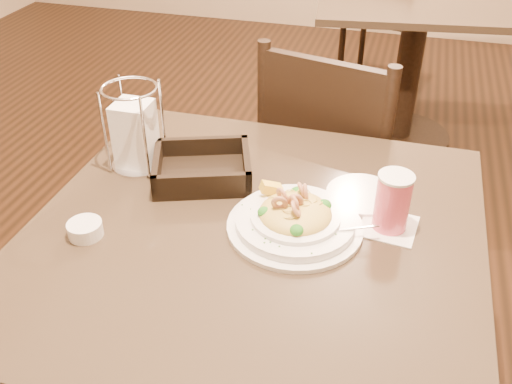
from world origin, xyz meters
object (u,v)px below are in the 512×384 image
(side_plate, at_px, (362,195))
(drink_glass, at_px, (392,202))
(pasta_bowl, at_px, (295,218))
(dining_chair_far, at_px, (384,7))
(bread_basket, at_px, (202,170))
(dining_chair_near, at_px, (334,173))
(background_table, at_px, (412,43))
(butter_ramekin, at_px, (85,229))
(napkin_caddy, at_px, (135,133))
(main_table, at_px, (254,313))

(side_plate, bearing_deg, drink_glass, -55.37)
(pasta_bowl, height_order, drink_glass, drink_glass)
(dining_chair_far, bearing_deg, side_plate, 106.92)
(bread_basket, bearing_deg, dining_chair_far, 84.27)
(dining_chair_near, xyz_separation_m, drink_glass, (0.18, -0.56, 0.31))
(bread_basket, bearing_deg, pasta_bowl, -27.32)
(bread_basket, height_order, side_plate, bread_basket)
(background_table, relative_size, butter_ramekin, 14.78)
(dining_chair_far, height_order, pasta_bowl, dining_chair_far)
(dining_chair_near, relative_size, pasta_bowl, 3.08)
(bread_basket, bearing_deg, napkin_caddy, 175.42)
(dining_chair_near, bearing_deg, main_table, 97.23)
(pasta_bowl, relative_size, bread_basket, 1.15)
(side_plate, bearing_deg, dining_chair_near, 104.32)
(background_table, height_order, napkin_caddy, napkin_caddy)
(dining_chair_far, bearing_deg, pasta_bowl, 103.93)
(background_table, distance_m, dining_chair_near, 1.23)
(background_table, xyz_separation_m, napkin_caddy, (-0.58, -1.69, 0.32))
(bread_basket, xyz_separation_m, napkin_caddy, (-0.16, 0.01, 0.06))
(background_table, distance_m, drink_glass, 1.80)
(main_table, height_order, side_plate, side_plate)
(bread_basket, distance_m, butter_ramekin, 0.30)
(drink_glass, bearing_deg, background_table, 90.25)
(drink_glass, relative_size, butter_ramekin, 1.80)
(pasta_bowl, relative_size, butter_ramekin, 4.40)
(dining_chair_near, bearing_deg, drink_glass, 122.02)
(butter_ramekin, bearing_deg, dining_chair_far, 81.52)
(pasta_bowl, bearing_deg, napkin_caddy, 161.22)
(dining_chair_far, bearing_deg, napkin_caddy, 93.83)
(dining_chair_near, distance_m, dining_chair_far, 1.80)
(dining_chair_far, height_order, bread_basket, dining_chair_far)
(main_table, relative_size, dining_chair_near, 0.97)
(main_table, relative_size, napkin_caddy, 4.48)
(main_table, relative_size, bread_basket, 3.44)
(background_table, bearing_deg, napkin_caddy, -108.91)
(napkin_caddy, height_order, butter_ramekin, napkin_caddy)
(drink_glass, bearing_deg, pasta_bowl, -163.03)
(drink_glass, bearing_deg, napkin_caddy, 172.00)
(bread_basket, distance_m, side_plate, 0.36)
(dining_chair_far, distance_m, pasta_bowl, 2.43)
(background_table, relative_size, bread_basket, 3.88)
(napkin_caddy, bearing_deg, dining_chair_near, 49.93)
(pasta_bowl, relative_size, drink_glass, 2.44)
(dining_chair_near, xyz_separation_m, bread_basket, (-0.24, -0.49, 0.27))
(dining_chair_far, height_order, napkin_caddy, napkin_caddy)
(bread_basket, bearing_deg, side_plate, 3.75)
(main_table, distance_m, butter_ramekin, 0.42)
(dining_chair_near, height_order, bread_basket, dining_chair_near)
(dining_chair_near, bearing_deg, background_table, -84.37)
(pasta_bowl, height_order, butter_ramekin, pasta_bowl)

